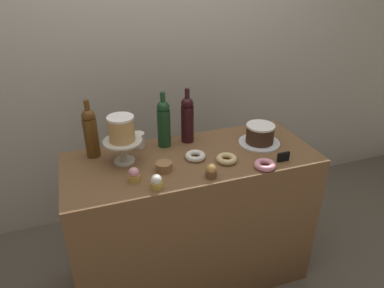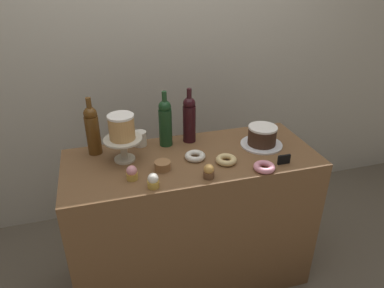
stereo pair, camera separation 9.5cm
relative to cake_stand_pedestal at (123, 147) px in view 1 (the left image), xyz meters
The scene contains 19 objects.
ground_plane 1.04m from the cake_stand_pedestal, 11.00° to the right, with size 12.00×12.00×0.00m, color #665B4C.
back_wall 0.93m from the cake_stand_pedestal, 65.63° to the left, with size 6.00×0.05×2.60m.
display_counter 0.64m from the cake_stand_pedestal, 11.00° to the right, with size 1.39×0.57×0.89m.
cake_stand_pedestal is the anchor object (origin of this frame).
white_layer_cake 0.11m from the cake_stand_pedestal, behind, with size 0.14×0.14×0.13m.
silver_serving_platter 0.79m from the cake_stand_pedestal, ahead, with size 0.24×0.24×0.01m.
chocolate_round_cake 0.79m from the cake_stand_pedestal, ahead, with size 0.17×0.17×0.11m.
wine_bottle_green 0.28m from the cake_stand_pedestal, 24.34° to the left, with size 0.08×0.08×0.33m.
wine_bottle_dark_red 0.42m from the cake_stand_pedestal, 17.48° to the left, with size 0.08×0.08×0.33m.
wine_bottle_amber 0.20m from the cake_stand_pedestal, 139.92° to the left, with size 0.08×0.08×0.33m.
cupcake_vanilla 0.32m from the cake_stand_pedestal, 70.97° to the right, with size 0.06×0.06×0.07m.
cupcake_strawberry 0.21m from the cake_stand_pedestal, 85.75° to the right, with size 0.06×0.06×0.07m.
cupcake_caramel 0.48m from the cake_stand_pedestal, 37.33° to the right, with size 0.06×0.06×0.07m.
donut_glazed 0.55m from the cake_stand_pedestal, 18.89° to the right, with size 0.11×0.11×0.03m.
donut_pink 0.74m from the cake_stand_pedestal, 23.81° to the right, with size 0.11×0.11×0.03m.
donut_sugar 0.39m from the cake_stand_pedestal, 14.04° to the right, with size 0.11×0.11×0.03m.
cookie_stack 0.24m from the cake_stand_pedestal, 40.51° to the right, with size 0.08×0.08×0.04m.
price_sign_chalkboard 0.85m from the cake_stand_pedestal, 18.71° to the right, with size 0.07×0.01×0.05m.
coffee_cup_ceramic 0.19m from the cake_stand_pedestal, 54.38° to the left, with size 0.08×0.08×0.08m.
Camera 1 is at (-0.55, -1.57, 1.83)m, focal length 32.58 mm.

